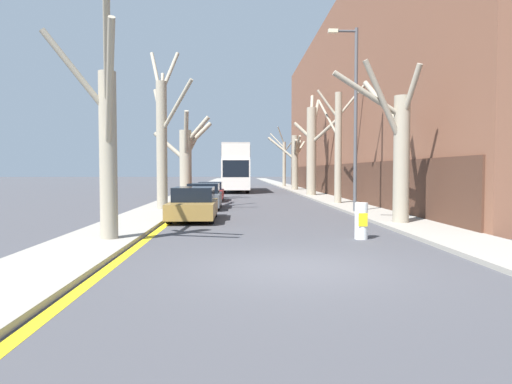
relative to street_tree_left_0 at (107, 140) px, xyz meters
The scene contains 19 objects.
ground_plane 6.52m from the street_tree_left_0, 35.39° to the right, with size 300.00×300.00×0.00m, color #424247.
sidewalk_left 46.69m from the street_tree_left_0, 90.47° to the left, with size 2.28×120.00×0.12m, color gray.
sidewalk_right 47.74m from the street_tree_left_0, 77.97° to the left, with size 2.28×120.00×0.12m, color gray.
building_facade_right 29.91m from the street_tree_left_0, 57.09° to the left, with size 10.08×49.23×14.83m.
kerb_line_stripe 46.70m from the street_tree_left_0, 88.85° to the left, with size 0.24×120.00×0.01m, color yellow.
street_tree_left_0 is the anchor object (origin of this frame).
street_tree_left_1 10.32m from the street_tree_left_0, 90.69° to the left, with size 2.66×3.48×8.37m.
street_tree_left_2 18.67m from the street_tree_left_0, 89.53° to the left, with size 4.16×4.10×5.96m.
street_tree_right_0 10.23m from the street_tree_left_0, 21.79° to the left, with size 3.59×3.30×5.94m.
street_tree_right_1 17.05m from the street_tree_left_0, 55.72° to the left, with size 3.35×2.37×7.75m.
street_tree_right_2 25.00m from the street_tree_left_0, 67.54° to the left, with size 3.43×4.30×8.27m.
street_tree_right_3 34.79m from the street_tree_left_0, 74.19° to the left, with size 4.09×3.83×5.61m.
street_tree_right_4 44.37m from the street_tree_left_0, 77.75° to the left, with size 2.50×3.54×7.39m.
double_decker_bus 32.41m from the street_tree_left_0, 83.78° to the left, with size 2.54×11.79×4.48m.
parked_car_0 6.55m from the street_tree_left_0, 72.86° to the left, with size 1.82×4.13×1.34m.
parked_car_1 12.02m from the street_tree_left_0, 81.16° to the left, with size 1.82×4.21×1.34m.
parked_car_2 18.13m from the street_tree_left_0, 84.21° to the left, with size 1.72×3.93×1.27m.
lamp_post 12.51m from the street_tree_left_0, 42.94° to the left, with size 1.40×0.20×8.62m.
traffic_bollard 7.62m from the street_tree_left_0, ahead, with size 0.38×0.39×1.07m.
Camera 1 is at (-1.20, -9.36, 2.01)m, focal length 32.00 mm.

